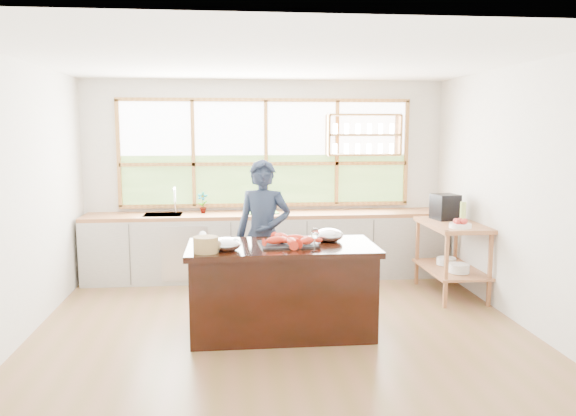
{
  "coord_description": "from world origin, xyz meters",
  "views": [
    {
      "loc": [
        -0.49,
        -5.59,
        2.03
      ],
      "look_at": [
        0.1,
        0.15,
        1.22
      ],
      "focal_mm": 35.0,
      "sensor_mm": 36.0,
      "label": 1
    }
  ],
  "objects": [
    {
      "name": "ground_plane",
      "position": [
        0.0,
        0.0,
        0.0
      ],
      "size": [
        5.0,
        5.0,
        0.0
      ],
      "primitive_type": "plane",
      "color": "brown"
    },
    {
      "name": "room_shell",
      "position": [
        0.02,
        0.51,
        1.75
      ],
      "size": [
        5.02,
        4.52,
        2.71
      ],
      "color": "silver",
      "rests_on": "ground_plane"
    },
    {
      "name": "back_counter",
      "position": [
        -0.02,
        1.94,
        0.45
      ],
      "size": [
        4.9,
        0.63,
        0.9
      ],
      "color": "beige",
      "rests_on": "ground_plane"
    },
    {
      "name": "right_shelf_unit",
      "position": [
        2.19,
        0.89,
        0.6
      ],
      "size": [
        0.62,
        1.1,
        0.9
      ],
      "color": "#AD6842",
      "rests_on": "ground_plane"
    },
    {
      "name": "island",
      "position": [
        0.0,
        -0.2,
        0.45
      ],
      "size": [
        1.85,
        0.9,
        0.9
      ],
      "color": "black",
      "rests_on": "ground_plane"
    },
    {
      "name": "cook",
      "position": [
        -0.14,
        0.56,
        0.85
      ],
      "size": [
        0.71,
        0.56,
        1.7
      ],
      "primitive_type": "imported",
      "rotation": [
        0.0,
        0.0,
        -0.28
      ],
      "color": "#1C273C",
      "rests_on": "ground_plane"
    },
    {
      "name": "potted_plant",
      "position": [
        -0.88,
        2.0,
        1.05
      ],
      "size": [
        0.17,
        0.13,
        0.29
      ],
      "primitive_type": "imported",
      "rotation": [
        0.0,
        0.0,
        -0.19
      ],
      "color": "slate",
      "rests_on": "back_counter"
    },
    {
      "name": "cutting_board",
      "position": [
        -0.06,
        1.94,
        0.91
      ],
      "size": [
        0.43,
        0.34,
        0.01
      ],
      "primitive_type": "cube",
      "rotation": [
        0.0,
        0.0,
        0.1
      ],
      "color": "#53AC40",
      "rests_on": "back_counter"
    },
    {
      "name": "espresso_machine",
      "position": [
        2.19,
        1.16,
        1.06
      ],
      "size": [
        0.33,
        0.34,
        0.32
      ],
      "primitive_type": "cube",
      "rotation": [
        0.0,
        0.0,
        0.17
      ],
      "color": "black",
      "rests_on": "right_shelf_unit"
    },
    {
      "name": "wine_bottle",
      "position": [
        2.24,
        0.72,
        1.04
      ],
      "size": [
        0.08,
        0.08,
        0.28
      ],
      "primitive_type": "cylinder",
      "rotation": [
        0.0,
        0.0,
        0.21
      ],
      "color": "#A4C45C",
      "rests_on": "right_shelf_unit"
    },
    {
      "name": "fruit_bowl",
      "position": [
        2.14,
        0.55,
        0.94
      ],
      "size": [
        0.25,
        0.25,
        0.11
      ],
      "color": "white",
      "rests_on": "right_shelf_unit"
    },
    {
      "name": "slate_board",
      "position": [
        0.06,
        -0.21,
        0.91
      ],
      "size": [
        0.58,
        0.44,
        0.02
      ],
      "primitive_type": "cube",
      "rotation": [
        0.0,
        0.0,
        0.07
      ],
      "color": "black",
      "rests_on": "island"
    },
    {
      "name": "lobster_pile",
      "position": [
        0.08,
        -0.24,
        0.96
      ],
      "size": [
        0.52,
        0.48,
        0.08
      ],
      "color": "red",
      "rests_on": "slate_board"
    },
    {
      "name": "mixing_bowl_left",
      "position": [
        -0.54,
        -0.39,
        0.96
      ],
      "size": [
        0.27,
        0.27,
        0.13
      ],
      "primitive_type": "ellipsoid",
      "color": "silver",
      "rests_on": "island"
    },
    {
      "name": "mixing_bowl_right",
      "position": [
        0.49,
        -0.06,
        0.96
      ],
      "size": [
        0.29,
        0.29,
        0.14
      ],
      "primitive_type": "ellipsoid",
      "color": "silver",
      "rests_on": "island"
    },
    {
      "name": "wine_glass",
      "position": [
        0.28,
        -0.52,
        1.06
      ],
      "size": [
        0.08,
        0.08,
        0.22
      ],
      "color": "white",
      "rests_on": "island"
    },
    {
      "name": "wicker_basket",
      "position": [
        -0.73,
        -0.47,
        0.97
      ],
      "size": [
        0.23,
        0.23,
        0.15
      ],
      "primitive_type": "cylinder",
      "color": "#A47C4A",
      "rests_on": "island"
    },
    {
      "name": "parchment_roll",
      "position": [
        -0.78,
        0.06,
        0.94
      ],
      "size": [
        0.11,
        0.31,
        0.08
      ],
      "primitive_type": "cylinder",
      "rotation": [
        1.57,
        0.0,
        0.1
      ],
      "color": "silver",
      "rests_on": "island"
    }
  ]
}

